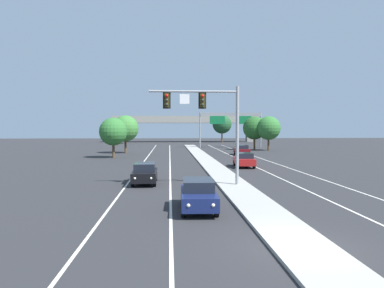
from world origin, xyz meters
TOP-DOWN VIEW (x-y plane):
  - ground_plane at (0.00, 0.00)m, footprint 260.00×260.00m
  - median_island at (0.00, 18.00)m, footprint 2.40×110.00m
  - lane_stripe_oncoming_center at (-4.70, 25.00)m, footprint 0.14×100.00m
  - lane_stripe_receding_center at (4.70, 25.00)m, footprint 0.14×100.00m
  - edge_stripe_left at (-8.00, 25.00)m, footprint 0.14×100.00m
  - edge_stripe_right at (8.00, 25.00)m, footprint 0.14×100.00m
  - overhead_signal_mast at (-1.85, 13.46)m, footprint 6.57×0.44m
  - car_oncoming_navy at (-3.25, 6.17)m, footprint 1.92×4.51m
  - car_oncoming_black at (-6.67, 15.23)m, footprint 1.85×4.48m
  - car_receding_red at (3.38, 26.00)m, footprint 1.93×4.51m
  - car_receding_darkred at (6.55, 42.88)m, footprint 1.84×4.48m
  - highway_sign_gantry at (8.20, 62.82)m, footprint 13.28×0.42m
  - overpass_bridge at (0.00, 93.56)m, footprint 42.40×6.40m
  - tree_far_right_a at (13.78, 53.42)m, footprint 4.44×4.44m
  - tree_far_right_b at (11.56, 55.31)m, footprint 4.46×4.46m
  - tree_far_left_b at (-12.13, 48.03)m, footprint 4.39×4.39m
  - tree_far_left_a at (-12.70, 38.76)m, footprint 3.95×3.95m
  - tree_far_right_c at (10.56, 91.24)m, footprint 5.60×5.60m
  - tree_far_left_c at (-16.39, 84.42)m, footprint 3.25×3.25m

SIDE VIEW (x-z plane):
  - ground_plane at x=0.00m, z-range 0.00..0.00m
  - lane_stripe_oncoming_center at x=-4.70m, z-range 0.00..0.01m
  - lane_stripe_receding_center at x=4.70m, z-range 0.00..0.01m
  - edge_stripe_left at x=-8.00m, z-range 0.00..0.01m
  - edge_stripe_right at x=8.00m, z-range 0.00..0.01m
  - median_island at x=0.00m, z-range 0.00..0.15m
  - car_oncoming_navy at x=-3.25m, z-range 0.03..1.61m
  - car_oncoming_black at x=-6.67m, z-range 0.03..1.61m
  - car_receding_red at x=3.38m, z-range 0.03..1.61m
  - car_receding_darkred at x=6.55m, z-range 0.03..1.61m
  - tree_far_left_c at x=-16.39m, z-range 0.71..5.42m
  - tree_far_left_a at x=-12.70m, z-range 0.87..6.59m
  - tree_far_left_b at x=-12.13m, z-range 0.97..7.33m
  - tree_far_right_a at x=13.78m, z-range 0.98..7.41m
  - tree_far_right_b at x=11.56m, z-range 0.98..7.43m
  - tree_far_right_c at x=10.56m, z-range 1.24..9.35m
  - overhead_signal_mast at x=-1.85m, z-range 1.70..8.90m
  - overpass_bridge at x=0.00m, z-range 1.96..9.61m
  - highway_sign_gantry at x=8.20m, z-range 2.41..9.91m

